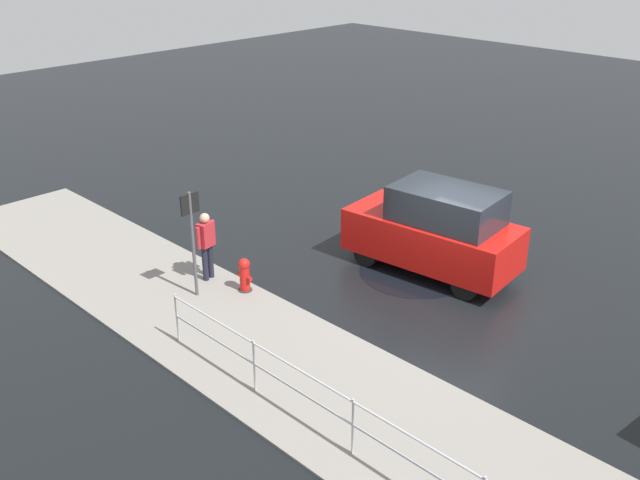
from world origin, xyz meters
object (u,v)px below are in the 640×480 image
pedestrian (206,241)px  sign_post (192,229)px  moving_hatchback (436,230)px  fire_hydrant (245,275)px

pedestrian → sign_post: sign_post is taller
moving_hatchback → sign_post: size_ratio=1.69×
fire_hydrant → moving_hatchback: bearing=-122.0°
pedestrian → sign_post: size_ratio=0.68×
moving_hatchback → fire_hydrant: size_ratio=5.06×
fire_hydrant → sign_post: 1.57m
moving_hatchback → fire_hydrant: 4.40m
moving_hatchback → pedestrian: (3.32, 3.91, -0.07)m
fire_hydrant → pedestrian: pedestrian is taller
moving_hatchback → pedestrian: moving_hatchback is taller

